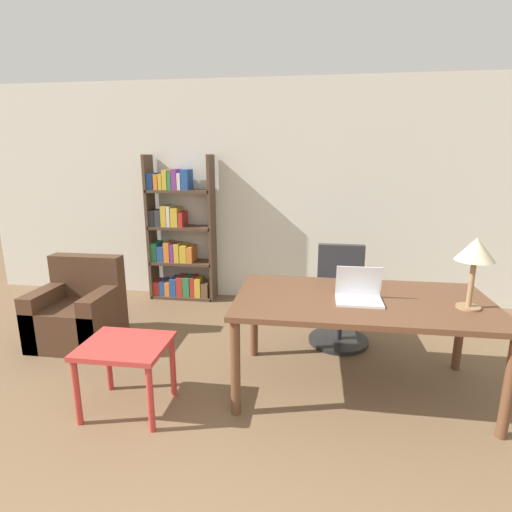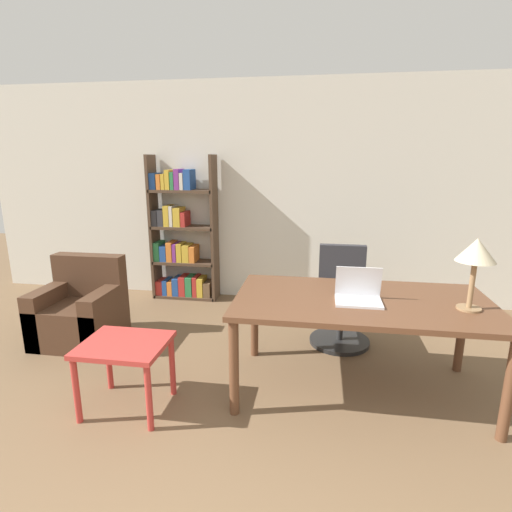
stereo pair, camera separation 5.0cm
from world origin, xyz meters
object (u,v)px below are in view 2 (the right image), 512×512
object	(u,v)px
side_table_blue	(125,353)
armchair	(81,313)
desk	(361,309)
bookshelf	(180,239)
laptop	(358,294)
office_chair	(341,301)
table_lamp	(476,253)

from	to	relation	value
side_table_blue	armchair	world-z (taller)	armchair
desk	bookshelf	xyz separation A→B (m)	(-2.08, 1.88, 0.09)
desk	armchair	world-z (taller)	armchair
laptop	armchair	xyz separation A→B (m)	(-2.61, 0.54, -0.53)
desk	office_chair	world-z (taller)	office_chair
laptop	office_chair	distance (m)	1.01
armchair	side_table_blue	bearing A→B (deg)	-45.16
laptop	table_lamp	xyz separation A→B (m)	(0.75, -0.04, 0.35)
office_chair	bookshelf	world-z (taller)	bookshelf
laptop	bookshelf	world-z (taller)	bookshelf
desk	laptop	xyz separation A→B (m)	(-0.03, -0.05, 0.13)
table_lamp	office_chair	distance (m)	1.47
side_table_blue	armchair	xyz separation A→B (m)	(-0.98, 0.99, -0.15)
table_lamp	side_table_blue	xyz separation A→B (m)	(-2.38, -0.40, -0.73)
desk	bookshelf	bearing A→B (deg)	137.97
bookshelf	armchair	bearing A→B (deg)	-112.22
side_table_blue	bookshelf	bearing A→B (deg)	99.93
laptop	bookshelf	size ratio (longest dim) A/B	0.18
desk	side_table_blue	bearing A→B (deg)	-163.41
desk	laptop	bearing A→B (deg)	-121.43
office_chair	table_lamp	bearing A→B (deg)	-50.21
office_chair	armchair	bearing A→B (deg)	-171.37
desk	side_table_blue	xyz separation A→B (m)	(-1.67, -0.50, -0.25)
laptop	bookshelf	distance (m)	2.81
office_chair	side_table_blue	bearing A→B (deg)	-138.82
laptop	office_chair	world-z (taller)	laptop
armchair	bookshelf	distance (m)	1.57
desk	table_lamp	xyz separation A→B (m)	(0.71, -0.09, 0.48)
desk	office_chair	size ratio (longest dim) A/B	1.99
laptop	armchair	world-z (taller)	laptop
office_chair	side_table_blue	size ratio (longest dim) A/B	1.60
desk	table_lamp	world-z (taller)	table_lamp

